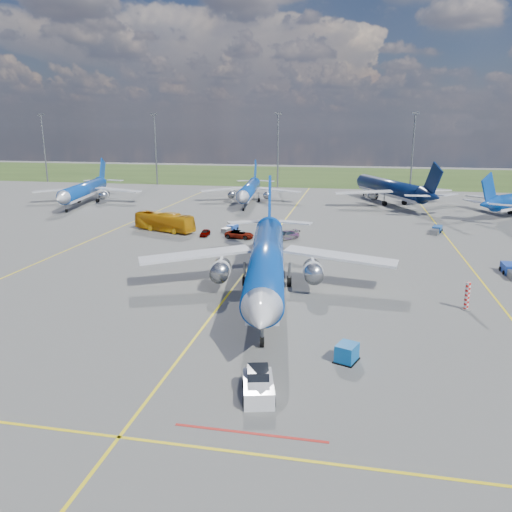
% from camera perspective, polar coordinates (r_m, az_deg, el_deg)
% --- Properties ---
extents(ground, '(400.00, 400.00, 0.00)m').
position_cam_1_polar(ground, '(50.92, -5.38, -7.22)').
color(ground, '#595957').
rests_on(ground, ground).
extents(grass_strip, '(400.00, 80.00, 0.01)m').
position_cam_1_polar(grass_strip, '(196.60, 7.19, 9.10)').
color(grass_strip, '#2D4719').
rests_on(grass_strip, ground).
extents(taxiway_lines, '(60.25, 160.00, 0.02)m').
position_cam_1_polar(taxiway_lines, '(76.54, 0.60, 0.39)').
color(taxiway_lines, yellow).
rests_on(taxiway_lines, ground).
extents(floodlight_masts, '(202.20, 0.50, 22.70)m').
position_cam_1_polar(floodlight_masts, '(155.37, 10.00, 12.17)').
color(floodlight_masts, slate).
rests_on(floodlight_masts, ground).
extents(warning_post, '(0.50, 0.50, 3.00)m').
position_cam_1_polar(warning_post, '(57.32, 22.98, -4.24)').
color(warning_post, red).
rests_on(warning_post, ground).
extents(bg_jet_nw, '(35.81, 42.89, 9.94)m').
position_cam_1_polar(bg_jet_nw, '(131.42, -18.94, 5.65)').
color(bg_jet_nw, '#0B3F9E').
rests_on(bg_jet_nw, ground).
extents(bg_jet_nnw, '(30.63, 38.34, 9.41)m').
position_cam_1_polar(bg_jet_nnw, '(126.02, -0.77, 6.09)').
color(bg_jet_nnw, '#0B3F9E').
rests_on(bg_jet_nnw, ground).
extents(bg_jet_n, '(47.31, 52.39, 11.20)m').
position_cam_1_polar(bg_jet_n, '(129.46, 14.92, 5.83)').
color(bg_jet_n, '#07173E').
rests_on(bg_jet_n, ground).
extents(main_airliner, '(39.48, 48.23, 11.46)m').
position_cam_1_polar(main_airliner, '(58.36, 1.19, -4.25)').
color(main_airliner, '#0B3F9E').
rests_on(main_airliner, ground).
extents(pushback_tug, '(3.03, 5.86, 1.95)m').
position_cam_1_polar(pushback_tug, '(37.16, 0.26, -14.59)').
color(pushback_tug, silver).
rests_on(pushback_tug, ground).
extents(uld_container, '(2.07, 2.29, 1.50)m').
position_cam_1_polar(uld_container, '(42.68, 10.33, -10.81)').
color(uld_container, '#0C5AAC').
rests_on(uld_container, ground).
extents(apron_bus, '(12.52, 6.86, 3.42)m').
position_cam_1_polar(apron_bus, '(93.40, -10.41, 3.85)').
color(apron_bus, orange).
rests_on(apron_bus, ground).
extents(service_car_a, '(1.51, 3.43, 1.15)m').
position_cam_1_polar(service_car_a, '(88.49, -5.85, 2.66)').
color(service_car_a, '#999999').
rests_on(service_car_a, ground).
extents(service_car_b, '(5.24, 2.89, 1.39)m').
position_cam_1_polar(service_car_b, '(86.16, -1.90, 2.49)').
color(service_car_b, '#999999').
rests_on(service_car_b, ground).
extents(service_car_c, '(5.02, 5.01, 1.46)m').
position_cam_1_polar(service_car_c, '(85.42, 3.42, 2.38)').
color(service_car_c, '#999999').
rests_on(service_car_c, ground).
extents(baggage_tug_w, '(1.65, 5.64, 1.26)m').
position_cam_1_polar(baggage_tug_w, '(72.94, 27.14, -1.53)').
color(baggage_tug_w, '#1B3DA2').
rests_on(baggage_tug_w, ground).
extents(baggage_tug_c, '(2.33, 4.85, 1.05)m').
position_cam_1_polar(baggage_tug_c, '(92.32, -2.96, 3.18)').
color(baggage_tug_c, '#1C47AA').
rests_on(baggage_tug_c, ground).
extents(baggage_tug_e, '(2.74, 5.13, 1.11)m').
position_cam_1_polar(baggage_tug_e, '(96.29, 19.91, 2.81)').
color(baggage_tug_e, '#194A97').
rests_on(baggage_tug_e, ground).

